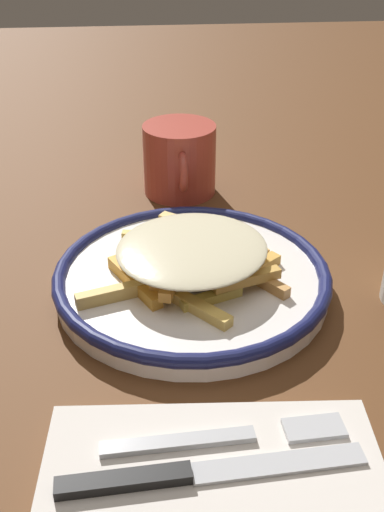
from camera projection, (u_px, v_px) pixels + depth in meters
ground_plane at (192, 289)px, 0.62m from camera, size 2.60×2.60×0.00m
plate at (192, 278)px, 0.61m from camera, size 0.27×0.27×0.03m
fries_heap at (193, 255)px, 0.60m from camera, size 0.20×0.22×0.04m
napkin at (214, 479)px, 0.42m from camera, size 0.15×0.24×0.01m
fork at (226, 437)px, 0.44m from camera, size 0.02×0.18×0.01m
knife at (186, 474)px, 0.41m from camera, size 0.03×0.21×0.01m
coffee_mug at (180, 160)px, 0.79m from camera, size 0.12×0.09×0.09m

